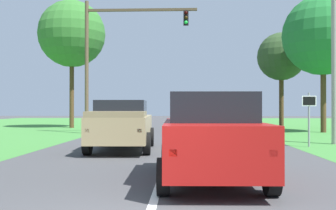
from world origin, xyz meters
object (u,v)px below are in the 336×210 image
(traffic_light, at_px, (114,47))
(keep_moving_sign, at_px, (309,112))
(red_suv_near, at_px, (210,135))
(oak_tree_right, at_px, (323,35))
(extra_tree_1, at_px, (281,57))
(utility_pole_right, at_px, (335,40))
(extra_tree_2, at_px, (72,34))
(pickup_truck_lead, at_px, (122,125))
(crossing_suv_far, at_px, (225,119))

(traffic_light, distance_m, keep_moving_sign, 13.33)
(red_suv_near, xyz_separation_m, oak_tree_right, (8.71, 17.56, 5.45))
(extra_tree_1, bearing_deg, red_suv_near, -107.69)
(traffic_light, xyz_separation_m, utility_pole_right, (11.32, -6.83, -0.79))
(red_suv_near, height_order, extra_tree_1, extra_tree_1)
(traffic_light, distance_m, oak_tree_right, 13.91)
(red_suv_near, xyz_separation_m, extra_tree_2, (-9.69, 22.70, 6.61))
(pickup_truck_lead, bearing_deg, red_suv_near, -64.14)
(traffic_light, height_order, utility_pole_right, utility_pole_right)
(pickup_truck_lead, distance_m, utility_pole_right, 10.40)
(utility_pole_right, bearing_deg, traffic_light, 148.89)
(red_suv_near, height_order, crossing_suv_far, red_suv_near)
(extra_tree_1, bearing_deg, utility_pole_right, -93.80)
(red_suv_near, xyz_separation_m, crossing_suv_far, (2.17, 17.38, -0.13))
(oak_tree_right, bearing_deg, utility_pole_right, -106.23)
(keep_moving_sign, bearing_deg, extra_tree_2, 134.07)
(traffic_light, bearing_deg, pickup_truck_lead, -78.02)
(utility_pole_right, xyz_separation_m, extra_tree_1, (0.88, 13.25, 0.92))
(pickup_truck_lead, xyz_separation_m, extra_tree_2, (-6.71, 16.53, 6.65))
(traffic_light, relative_size, extra_tree_2, 0.82)
(keep_moving_sign, bearing_deg, crossing_suv_far, 104.81)
(red_suv_near, height_order, traffic_light, traffic_light)
(keep_moving_sign, xyz_separation_m, extra_tree_1, (2.44, 14.54, 4.18))
(traffic_light, distance_m, crossing_suv_far, 8.70)
(red_suv_near, distance_m, extra_tree_2, 25.55)
(traffic_light, bearing_deg, extra_tree_1, 27.75)
(oak_tree_right, xyz_separation_m, extra_tree_2, (-18.41, 5.13, 1.17))
(oak_tree_right, height_order, extra_tree_1, oak_tree_right)
(crossing_suv_far, height_order, extra_tree_2, extra_tree_2)
(pickup_truck_lead, bearing_deg, keep_moving_sign, 12.20)
(utility_pole_right, bearing_deg, pickup_truck_lead, -162.30)
(oak_tree_right, relative_size, extra_tree_1, 1.21)
(pickup_truck_lead, relative_size, utility_pole_right, 0.54)
(extra_tree_1, bearing_deg, traffic_light, -152.25)
(traffic_light, height_order, oak_tree_right, oak_tree_right)
(crossing_suv_far, height_order, utility_pole_right, utility_pole_right)
(utility_pole_right, bearing_deg, oak_tree_right, 73.77)
(keep_moving_sign, xyz_separation_m, oak_tree_right, (4.02, 9.74, 5.01))
(utility_pole_right, bearing_deg, keep_moving_sign, -140.44)
(oak_tree_right, relative_size, utility_pole_right, 0.97)
(utility_pole_right, distance_m, extra_tree_2, 21.15)
(oak_tree_right, xyz_separation_m, utility_pole_right, (-2.46, -8.45, -1.75))
(keep_moving_sign, height_order, crossing_suv_far, keep_moving_sign)
(keep_moving_sign, xyz_separation_m, utility_pole_right, (1.56, 1.29, 3.26))
(oak_tree_right, xyz_separation_m, extra_tree_1, (-1.58, 4.80, -0.83))
(red_suv_near, xyz_separation_m, extra_tree_1, (7.13, 22.37, 4.62))
(keep_moving_sign, relative_size, extra_tree_2, 0.22)
(keep_moving_sign, relative_size, utility_pole_right, 0.24)
(crossing_suv_far, xyz_separation_m, extra_tree_2, (-11.86, 5.31, 6.74))
(traffic_light, bearing_deg, utility_pole_right, -31.11)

